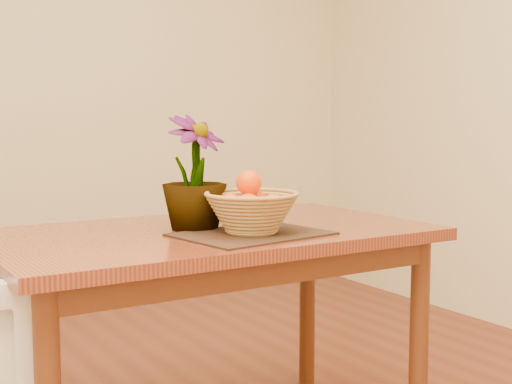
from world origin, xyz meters
TOP-DOWN VIEW (x-y plane):
  - wall_back at (0.00, 2.25)m, footprint 4.00×0.02m
  - table at (0.00, 0.30)m, footprint 1.40×0.80m
  - placemat at (0.05, 0.13)m, footprint 0.48×0.39m
  - wicker_basket at (0.05, 0.13)m, footprint 0.29×0.29m
  - orange_pile at (0.06, 0.14)m, footprint 0.17×0.18m
  - potted_plant at (-0.05, 0.32)m, footprint 0.27×0.27m

SIDE VIEW (x-z plane):
  - table at x=0.00m, z-range 0.29..1.04m
  - placemat at x=0.05m, z-range 0.75..0.76m
  - wicker_basket at x=0.05m, z-range 0.76..0.87m
  - orange_pile at x=0.06m, z-range 0.79..0.93m
  - potted_plant at x=-0.05m, z-range 0.75..1.12m
  - wall_back at x=0.00m, z-range 0.00..2.70m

